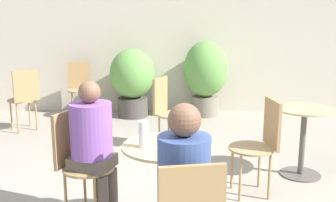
% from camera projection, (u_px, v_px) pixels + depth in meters
% --- Properties ---
extents(storefront_wall, '(10.00, 0.06, 3.00)m').
position_uv_depth(storefront_wall, '(168.00, 27.00, 6.88)').
color(storefront_wall, beige).
rests_on(storefront_wall, ground_plane).
extents(cafe_table_near, '(0.68, 0.68, 0.74)m').
position_uv_depth(cafe_table_near, '(168.00, 172.00, 2.97)').
color(cafe_table_near, '#514C47').
rests_on(cafe_table_near, ground_plane).
extents(cafe_table_far, '(0.62, 0.62, 0.74)m').
position_uv_depth(cafe_table_far, '(304.00, 130.00, 4.15)').
color(cafe_table_far, '#514C47').
rests_on(cafe_table_far, ground_plane).
extents(bistro_chair_0, '(0.47, 0.46, 0.93)m').
position_uv_depth(bistro_chair_0, '(79.00, 155.00, 3.24)').
color(bistro_chair_0, '#997F56').
rests_on(bistro_chair_0, ground_plane).
extents(bistro_chair_2, '(0.44, 0.43, 0.93)m').
position_uv_depth(bistro_chair_2, '(263.00, 138.00, 3.69)').
color(bistro_chair_2, '#997F56').
rests_on(bistro_chair_2, ground_plane).
extents(bistro_chair_3, '(0.48, 0.49, 0.93)m').
position_uv_depth(bistro_chair_3, '(25.00, 94.00, 5.77)').
color(bistro_chair_3, '#997F56').
rests_on(bistro_chair_3, ground_plane).
extents(bistro_chair_4, '(0.44, 0.46, 0.93)m').
position_uv_depth(bistro_chair_4, '(81.00, 84.00, 6.68)').
color(bistro_chair_4, '#997F56').
rests_on(bistro_chair_4, ground_plane).
extents(bistro_chair_5, '(0.48, 0.47, 0.93)m').
position_uv_depth(bistro_chair_5, '(168.00, 106.00, 5.00)').
color(bistro_chair_5, '#997F56').
rests_on(bistro_chair_5, ground_plane).
extents(seated_person_0, '(0.40, 0.38, 1.19)m').
position_uv_depth(seated_person_0, '(94.00, 140.00, 3.16)').
color(seated_person_0, brown).
rests_on(seated_person_0, ground_plane).
extents(seated_person_1, '(0.31, 0.34, 1.21)m').
position_uv_depth(seated_person_1, '(184.00, 182.00, 2.31)').
color(seated_person_1, '#2D2D33').
rests_on(seated_person_1, ground_plane).
extents(beer_glass_0, '(0.07, 0.07, 0.18)m').
position_uv_depth(beer_glass_0, '(191.00, 132.00, 2.95)').
color(beer_glass_0, '#B28433').
rests_on(beer_glass_0, cafe_table_near).
extents(beer_glass_1, '(0.07, 0.07, 0.20)m').
position_uv_depth(beer_glass_1, '(144.00, 134.00, 2.85)').
color(beer_glass_1, silver).
rests_on(beer_glass_1, cafe_table_near).
extents(potted_plant_0, '(0.75, 0.75, 1.16)m').
position_uv_depth(potted_plant_0, '(133.00, 79.00, 6.62)').
color(potted_plant_0, '#47423D').
rests_on(potted_plant_0, ground_plane).
extents(potted_plant_1, '(0.75, 0.75, 1.28)m').
position_uv_depth(potted_plant_1, '(206.00, 73.00, 6.67)').
color(potted_plant_1, slate).
rests_on(potted_plant_1, ground_plane).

